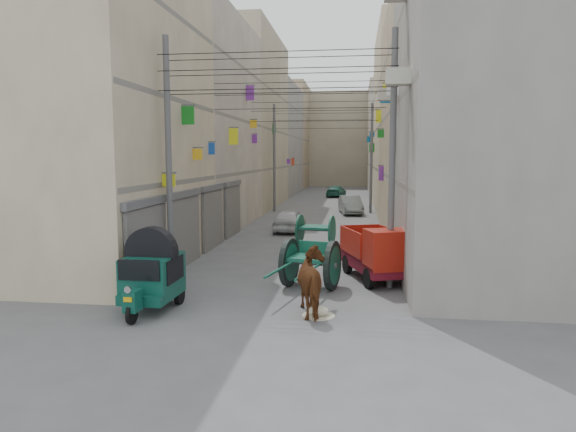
% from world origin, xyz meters
% --- Properties ---
extents(ground, '(140.00, 140.00, 0.00)m').
position_xyz_m(ground, '(0.00, 0.00, 0.00)').
color(ground, '#4E4E51').
rests_on(ground, ground).
extents(building_row_left, '(8.00, 62.00, 14.00)m').
position_xyz_m(building_row_left, '(-8.00, 34.13, 6.46)').
color(building_row_left, beige).
rests_on(building_row_left, ground).
extents(building_row_right, '(8.00, 62.00, 14.00)m').
position_xyz_m(building_row_right, '(8.00, 34.13, 6.46)').
color(building_row_right, gray).
rests_on(building_row_right, ground).
extents(end_cap_building, '(22.00, 10.00, 13.00)m').
position_xyz_m(end_cap_building, '(0.00, 66.00, 6.50)').
color(end_cap_building, tan).
rests_on(end_cap_building, ground).
extents(shutters_left, '(0.18, 14.40, 2.88)m').
position_xyz_m(shutters_left, '(-3.92, 10.38, 1.49)').
color(shutters_left, '#4F4F55').
rests_on(shutters_left, ground).
extents(signboards, '(8.22, 40.52, 5.67)m').
position_xyz_m(signboards, '(-0.01, 21.66, 3.43)').
color(signboards, '#0D5F91').
rests_on(signboards, ground).
extents(ac_units, '(0.70, 6.55, 3.35)m').
position_xyz_m(ac_units, '(3.65, 7.67, 7.43)').
color(ac_units, '#B7B4A4').
rests_on(ac_units, ground).
extents(utility_poles, '(7.40, 22.20, 8.00)m').
position_xyz_m(utility_poles, '(0.00, 17.00, 4.00)').
color(utility_poles, '#535456').
rests_on(utility_poles, ground).
extents(overhead_cables, '(7.40, 22.52, 1.12)m').
position_xyz_m(overhead_cables, '(0.00, 14.40, 6.77)').
color(overhead_cables, black).
rests_on(overhead_cables, ground).
extents(auto_rickshaw, '(1.45, 2.48, 1.73)m').
position_xyz_m(auto_rickshaw, '(-2.95, 2.78, 1.02)').
color(auto_rickshaw, black).
rests_on(auto_rickshaw, ground).
extents(tonga_cart, '(2.04, 3.63, 1.55)m').
position_xyz_m(tonga_cart, '(1.11, 5.66, 0.81)').
color(tonga_cart, black).
rests_on(tonga_cart, ground).
extents(mini_truck, '(2.47, 3.61, 1.86)m').
position_xyz_m(mini_truck, '(3.33, 6.69, 0.89)').
color(mini_truck, black).
rests_on(mini_truck, ground).
extents(second_cart, '(1.84, 1.68, 1.43)m').
position_xyz_m(second_cart, '(0.67, 13.54, 0.76)').
color(second_cart, '#124E3A').
rests_on(second_cart, ground).
extents(feed_sack, '(0.54, 0.43, 0.27)m').
position_xyz_m(feed_sack, '(1.57, 2.80, 0.13)').
color(feed_sack, beige).
rests_on(feed_sack, ground).
extents(horse, '(1.47, 2.22, 1.72)m').
position_xyz_m(horse, '(1.48, 3.00, 0.86)').
color(horse, maroon).
rests_on(horse, ground).
extents(distant_car_white, '(1.64, 3.71, 1.24)m').
position_xyz_m(distant_car_white, '(-1.12, 17.86, 0.62)').
color(distant_car_white, silver).
rests_on(distant_car_white, ground).
extents(distant_car_grey, '(1.96, 4.14, 1.31)m').
position_xyz_m(distant_car_grey, '(2.14, 27.10, 0.65)').
color(distant_car_grey, slate).
rests_on(distant_car_grey, ground).
extents(distant_car_green, '(2.13, 4.12, 1.14)m').
position_xyz_m(distant_car_green, '(0.48, 42.94, 0.57)').
color(distant_car_green, '#205F4D').
rests_on(distant_car_green, ground).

